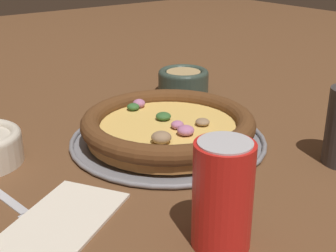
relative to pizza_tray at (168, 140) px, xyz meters
name	(u,v)px	position (x,y,z in m)	size (l,w,h in m)	color
ground_plane	(168,142)	(0.00, 0.00, 0.00)	(3.00, 3.00, 0.00)	brown
pizza_tray	(168,140)	(0.00, 0.00, 0.00)	(0.32, 0.32, 0.01)	gray
pizza	(168,126)	(0.00, 0.00, 0.03)	(0.29, 0.29, 0.04)	#A86B33
bowl_near	(183,80)	(0.19, 0.19, 0.02)	(0.11, 0.11, 0.05)	#334238
napkin	(63,218)	(-0.24, -0.11, 0.00)	(0.19, 0.17, 0.01)	beige
fork	(13,203)	(-0.28, -0.03, 0.00)	(0.04, 0.18, 0.00)	#B7B7BC
beverage_can	(223,195)	(-0.12, -0.26, 0.06)	(0.07, 0.07, 0.12)	red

